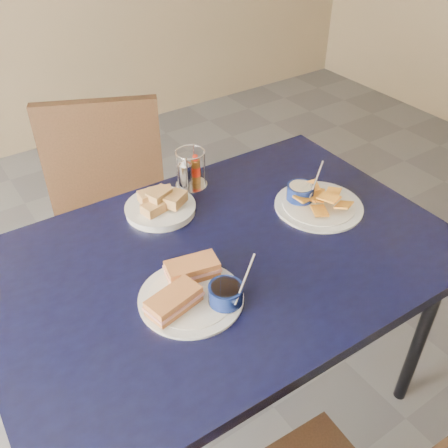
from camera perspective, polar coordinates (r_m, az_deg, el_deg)
dining_table at (r=1.49m, az=-0.09°, el=-5.11°), size 1.36×0.92×0.75m
chair_far at (r=2.00m, az=-14.08°, el=1.24°), size 0.59×0.60×0.96m
sandwich_plate at (r=1.31m, az=-3.44°, el=-7.59°), size 0.30×0.28×0.12m
plantain_plate at (r=1.65m, az=10.14°, el=2.66°), size 0.29×0.29×0.12m
bread_basket at (r=1.61m, az=-7.28°, el=2.17°), size 0.22×0.22×0.08m
condiment_caddy at (r=1.71m, az=-3.96°, el=5.97°), size 0.11×0.11×0.14m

